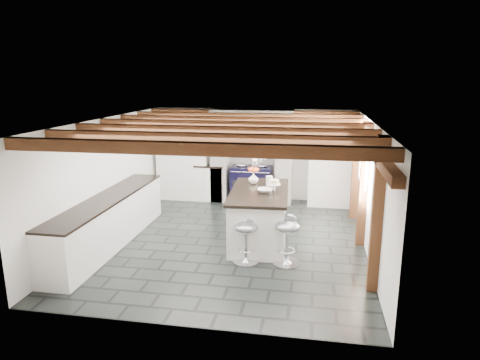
% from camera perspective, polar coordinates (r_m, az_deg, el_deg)
% --- Properties ---
extents(ground, '(6.00, 6.00, 0.00)m').
position_cam_1_polar(ground, '(8.35, -1.16, -7.98)').
color(ground, black).
rests_on(ground, ground).
extents(room_shell, '(6.00, 6.03, 6.00)m').
position_cam_1_polar(room_shell, '(9.49, -3.17, 1.40)').
color(room_shell, white).
rests_on(room_shell, ground).
extents(range_cooker, '(1.00, 0.63, 0.99)m').
position_cam_1_polar(range_cooker, '(10.72, 1.55, -0.45)').
color(range_cooker, black).
rests_on(range_cooker, ground).
extents(kitchen_island, '(1.16, 2.08, 1.34)m').
position_cam_1_polar(kitchen_island, '(8.13, 2.58, -4.73)').
color(kitchen_island, white).
rests_on(kitchen_island, ground).
extents(bar_stool_near, '(0.46, 0.46, 0.86)m').
position_cam_1_polar(bar_stool_near, '(7.17, 6.28, -7.18)').
color(bar_stool_near, silver).
rests_on(bar_stool_near, ground).
extents(bar_stool_far, '(0.47, 0.47, 0.81)m').
position_cam_1_polar(bar_stool_far, '(7.20, 0.83, -7.28)').
color(bar_stool_far, silver).
rests_on(bar_stool_far, ground).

